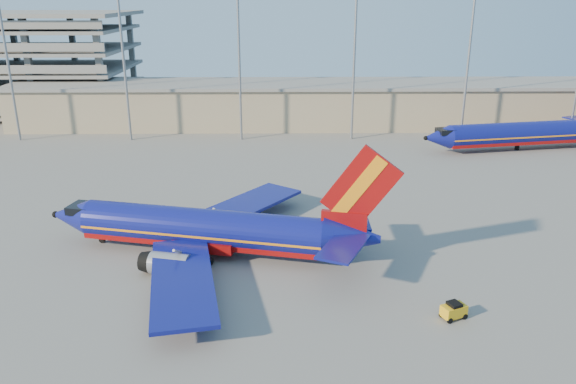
# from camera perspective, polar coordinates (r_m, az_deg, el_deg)

# --- Properties ---
(ground) EXTENTS (220.00, 220.00, 0.00)m
(ground) POSITION_cam_1_polar(r_m,az_deg,el_deg) (58.95, -2.72, -5.43)
(ground) COLOR slate
(ground) RESTS_ON ground
(terminal_building) EXTENTS (122.00, 16.00, 8.50)m
(terminal_building) POSITION_cam_1_polar(r_m,az_deg,el_deg) (113.64, 3.25, 8.97)
(terminal_building) COLOR gray
(terminal_building) RESTS_ON ground
(light_mast_row) EXTENTS (101.60, 1.60, 28.65)m
(light_mast_row) POSITION_cam_1_polar(r_m,az_deg,el_deg) (99.82, 0.91, 15.23)
(light_mast_row) COLOR gray
(light_mast_row) RESTS_ON ground
(aircraft_main) EXTENTS (35.55, 33.80, 12.21)m
(aircraft_main) POSITION_cam_1_polar(r_m,az_deg,el_deg) (56.57, -7.88, -3.81)
(aircraft_main) COLOR navy
(aircraft_main) RESTS_ON ground
(aircraft_second) EXTENTS (36.40, 14.69, 12.41)m
(aircraft_second) POSITION_cam_1_polar(r_m,az_deg,el_deg) (102.71, 22.85, 5.54)
(aircraft_second) COLOR navy
(aircraft_second) RESTS_ON ground
(baggage_tug) EXTENTS (2.30, 1.89, 1.43)m
(baggage_tug) POSITION_cam_1_polar(r_m,az_deg,el_deg) (48.01, 16.49, -11.43)
(baggage_tug) COLOR gold
(baggage_tug) RESTS_ON ground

